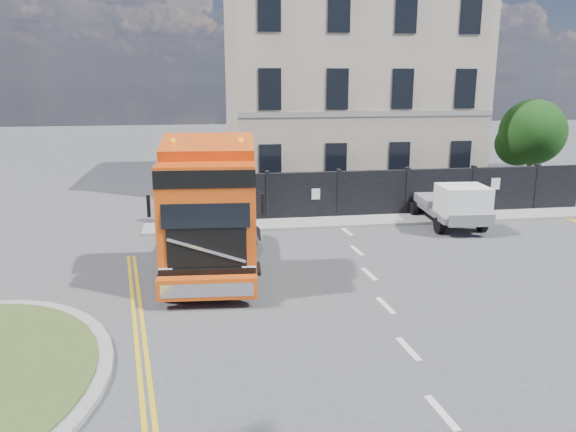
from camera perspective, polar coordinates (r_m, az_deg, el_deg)
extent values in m
plane|color=#424244|center=(14.78, -1.67, -9.18)|extent=(120.00, 120.00, 0.00)
cube|color=black|center=(24.25, 9.73, 2.27)|extent=(18.00, 0.25, 2.00)
cube|color=silver|center=(28.13, 26.40, 2.60)|extent=(2.60, 0.12, 2.00)
cube|color=#B1A08D|center=(30.97, 5.57, 13.26)|extent=(12.00, 10.00, 11.00)
cylinder|color=#382619|center=(30.55, 23.24, 4.09)|extent=(0.24, 0.24, 2.40)
sphere|color=black|center=(30.32, 23.60, 7.82)|extent=(3.20, 3.20, 3.20)
sphere|color=black|center=(30.45, 22.29, 6.82)|extent=(2.20, 2.20, 2.20)
cube|color=gray|center=(23.63, 10.33, -0.40)|extent=(20.00, 1.60, 0.12)
cube|color=black|center=(17.78, -7.58, -2.66)|extent=(2.98, 6.61, 0.46)
cube|color=#E14D0F|center=(15.68, -8.05, 0.51)|extent=(2.74, 2.84, 2.86)
cube|color=#E14D0F|center=(16.52, -7.98, 5.33)|extent=(2.62, 1.11, 1.43)
cube|color=black|center=(14.32, -8.39, 0.90)|extent=(2.25, 0.23, 1.07)
cube|color=#E14D0F|center=(14.60, -8.19, -7.23)|extent=(2.57, 0.55, 0.56)
cylinder|color=black|center=(15.48, -12.11, -6.29)|extent=(0.41, 1.08, 1.06)
cylinder|color=gray|center=(15.48, -12.11, -6.29)|extent=(0.41, 0.61, 0.58)
cylinder|color=black|center=(15.35, -3.87, -6.18)|extent=(0.41, 1.08, 1.06)
cylinder|color=gray|center=(15.35, -3.87, -6.18)|extent=(0.41, 0.61, 0.58)
cylinder|color=black|center=(18.91, -10.76, -2.52)|extent=(0.41, 1.08, 1.06)
cylinder|color=gray|center=(18.91, -10.76, -2.52)|extent=(0.41, 0.61, 0.58)
cylinder|color=black|center=(18.80, -4.05, -2.40)|extent=(0.41, 1.08, 1.06)
cylinder|color=gray|center=(18.80, -4.05, -2.40)|extent=(0.41, 0.61, 0.58)
cylinder|color=black|center=(20.08, -10.41, -1.54)|extent=(0.41, 1.08, 1.06)
cylinder|color=gray|center=(20.08, -10.41, -1.54)|extent=(0.41, 0.61, 0.58)
cylinder|color=black|center=(19.98, -4.10, -1.42)|extent=(0.41, 1.08, 1.06)
cylinder|color=gray|center=(19.98, -4.10, -1.42)|extent=(0.41, 0.61, 0.58)
cube|color=slate|center=(23.62, 15.77, 0.74)|extent=(2.07, 4.50, 0.23)
cube|color=white|center=(22.30, 17.31, 1.43)|extent=(1.85, 1.77, 1.18)
cylinder|color=black|center=(22.14, 15.13, -0.93)|extent=(0.23, 0.64, 0.64)
cylinder|color=black|center=(22.89, 19.10, -0.74)|extent=(0.23, 0.64, 0.64)
cylinder|color=black|center=(24.58, 12.58, 0.67)|extent=(0.23, 0.64, 0.64)
cylinder|color=black|center=(25.26, 16.24, 0.79)|extent=(0.23, 0.64, 0.64)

